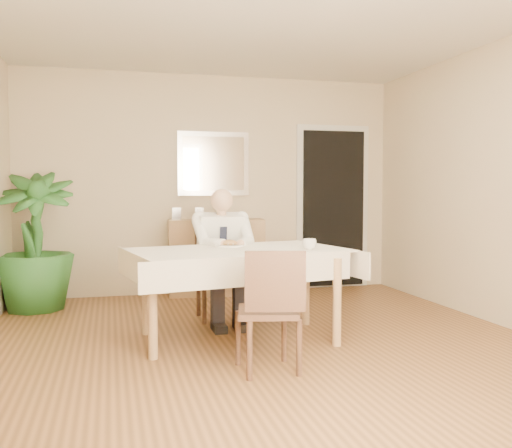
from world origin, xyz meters
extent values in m
plane|color=brown|center=(0.00, 0.00, 0.00)|extent=(5.00, 5.00, 0.00)
plane|color=silver|center=(0.00, 0.00, 2.60)|extent=(5.00, 5.00, 0.00)
cube|color=beige|center=(0.00, 2.50, 1.30)|extent=(4.50, 0.02, 2.60)
cube|color=beige|center=(0.00, -2.50, 1.30)|extent=(4.50, 0.02, 2.60)
cube|color=beige|center=(0.00, -2.48, 1.45)|extent=(1.34, 0.02, 1.44)
cube|color=white|center=(0.00, -2.46, 1.45)|extent=(1.18, 0.02, 1.28)
cube|color=beige|center=(1.55, 2.48, 1.00)|extent=(0.96, 0.03, 2.10)
cube|color=black|center=(1.55, 2.45, 1.00)|extent=(0.80, 0.05, 1.95)
cube|color=silver|center=(0.02, 2.48, 1.55)|extent=(0.86, 0.03, 0.76)
cube|color=white|center=(0.02, 2.46, 1.55)|extent=(0.74, 0.02, 0.64)
cube|color=#9F7D4A|center=(-0.18, 0.25, 0.72)|extent=(1.74, 1.18, 0.04)
cube|color=#EEE2C6|center=(-0.18, 0.25, 0.75)|extent=(1.86, 1.30, 0.01)
cube|color=#EEE2C6|center=(-0.18, -0.25, 0.64)|extent=(1.67, 0.33, 0.22)
cube|color=#EEE2C6|center=(-0.18, 0.75, 0.64)|extent=(1.67, 0.33, 0.22)
cube|color=#EEE2C6|center=(-1.03, 0.25, 0.64)|extent=(0.20, 0.99, 0.22)
cube|color=#EEE2C6|center=(0.67, 0.25, 0.64)|extent=(0.20, 0.99, 0.22)
cylinder|color=#9F7D4A|center=(-0.90, -0.12, 0.35)|extent=(0.07, 0.07, 0.70)
cylinder|color=#9F7D4A|center=(0.54, -0.12, 0.35)|extent=(0.07, 0.07, 0.70)
cylinder|color=#9F7D4A|center=(-0.90, 0.62, 0.35)|extent=(0.07, 0.07, 0.70)
cylinder|color=#9F7D4A|center=(0.54, 0.62, 0.35)|extent=(0.07, 0.07, 0.70)
cube|color=#412B1A|center=(-0.18, 1.05, 0.43)|extent=(0.43, 0.43, 0.04)
cube|color=#412B1A|center=(-0.18, 1.24, 0.68)|extent=(0.42, 0.06, 0.42)
cylinder|color=#412B1A|center=(-0.36, 0.87, 0.20)|extent=(0.04, 0.04, 0.41)
cylinder|color=#412B1A|center=(0.00, 0.87, 0.20)|extent=(0.04, 0.04, 0.41)
cylinder|color=#412B1A|center=(-0.36, 1.23, 0.20)|extent=(0.04, 0.04, 0.41)
cylinder|color=#412B1A|center=(0.00, 1.23, 0.20)|extent=(0.04, 0.04, 0.41)
cube|color=#412B1A|center=(-0.16, -0.58, 0.41)|extent=(0.48, 0.48, 0.04)
cube|color=#412B1A|center=(-0.16, -0.76, 0.64)|extent=(0.40, 0.13, 0.40)
cylinder|color=#412B1A|center=(-0.33, -0.75, 0.19)|extent=(0.04, 0.04, 0.39)
cylinder|color=#412B1A|center=(0.01, -0.75, 0.19)|extent=(0.04, 0.04, 0.39)
cylinder|color=#412B1A|center=(-0.33, -0.41, 0.19)|extent=(0.04, 0.04, 0.39)
cylinder|color=#412B1A|center=(0.01, -0.41, 0.19)|extent=(0.04, 0.04, 0.39)
cube|color=white|center=(-0.18, 1.01, 0.75)|extent=(0.42, 0.31, 0.55)
cube|color=black|center=(-0.18, 0.88, 0.72)|extent=(0.07, 0.08, 0.36)
cylinder|color=tan|center=(-0.18, 0.96, 1.03)|extent=(0.09, 0.09, 0.08)
sphere|color=tan|center=(-0.18, 0.94, 1.14)|extent=(0.21, 0.21, 0.21)
cube|color=black|center=(-0.28, 0.81, 0.52)|extent=(0.13, 0.42, 0.13)
cube|color=black|center=(-0.08, 0.81, 0.52)|extent=(0.13, 0.42, 0.13)
cube|color=black|center=(-0.28, 0.63, 0.23)|extent=(0.11, 0.12, 0.45)
cube|color=black|center=(-0.08, 0.63, 0.23)|extent=(0.11, 0.12, 0.45)
cube|color=black|center=(-0.28, 0.57, 0.04)|extent=(0.11, 0.26, 0.07)
cube|color=black|center=(-0.08, 0.57, 0.04)|extent=(0.11, 0.26, 0.07)
cylinder|color=white|center=(-0.21, 0.48, 0.76)|extent=(0.26, 0.26, 0.02)
ellipsoid|color=brown|center=(-0.21, 0.48, 0.78)|extent=(0.14, 0.14, 0.06)
cylinder|color=silver|center=(-0.17, 0.42, 0.78)|extent=(0.01, 0.13, 0.01)
cylinder|color=silver|center=(-0.25, 0.42, 0.78)|extent=(0.01, 0.13, 0.01)
imported|color=white|center=(0.38, 0.07, 0.80)|extent=(0.12, 0.12, 0.09)
cube|color=#9F7D4A|center=(0.02, 2.32, 0.45)|extent=(1.14, 0.46, 0.89)
cube|color=silver|center=(-0.44, 2.33, 0.96)|extent=(0.10, 0.02, 0.14)
cube|color=silver|center=(-0.18, 2.32, 0.96)|extent=(0.10, 0.02, 0.14)
cube|color=silver|center=(0.08, 2.34, 0.96)|extent=(0.10, 0.02, 0.14)
imported|color=#22571F|center=(-1.95, 1.92, 0.71)|extent=(0.83, 0.83, 1.43)
camera|label=1|loc=(-1.19, -4.28, 1.24)|focal=40.00mm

